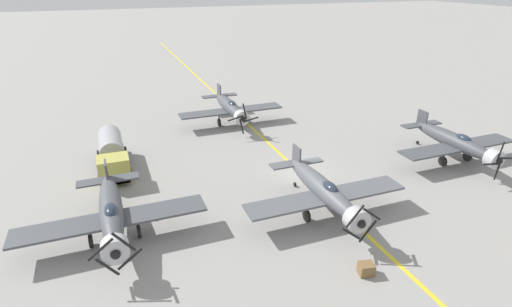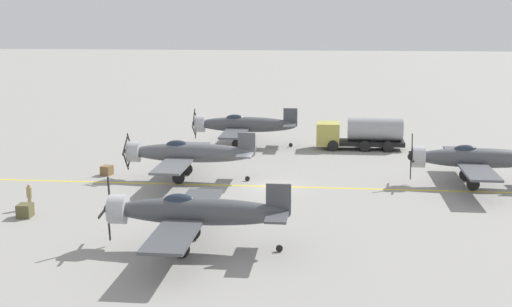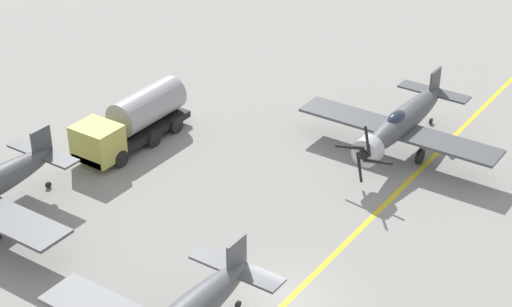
# 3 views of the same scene
# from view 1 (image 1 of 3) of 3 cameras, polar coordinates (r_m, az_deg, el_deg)

# --- Properties ---
(ground_plane) EXTENTS (400.00, 400.00, 0.00)m
(ground_plane) POSITION_cam_1_polar(r_m,az_deg,el_deg) (35.19, 6.80, -3.17)
(ground_plane) COLOR gray
(taxiway_stripe) EXTENTS (0.30, 160.00, 0.01)m
(taxiway_stripe) POSITION_cam_1_polar(r_m,az_deg,el_deg) (35.19, 6.80, -3.16)
(taxiway_stripe) COLOR yellow
(taxiway_stripe) RESTS_ON ground
(airplane_mid_left) EXTENTS (12.00, 9.98, 3.79)m
(airplane_mid_left) POSITION_cam_1_polar(r_m,az_deg,el_deg) (41.05, 26.63, 1.49)
(airplane_mid_left) COLOR #46484D
(airplane_mid_left) RESTS_ON ground
(airplane_mid_right) EXTENTS (12.00, 9.98, 3.65)m
(airplane_mid_right) POSITION_cam_1_polar(r_m,az_deg,el_deg) (27.66, -19.95, -7.99)
(airplane_mid_right) COLOR #484B50
(airplane_mid_right) RESTS_ON ground
(airplane_near_center) EXTENTS (12.00, 9.98, 3.78)m
(airplane_near_center) POSITION_cam_1_polar(r_m,az_deg,el_deg) (46.69, -3.70, 6.61)
(airplane_near_center) COLOR #4B4E53
(airplane_near_center) RESTS_ON ground
(airplane_mid_center) EXTENTS (12.00, 9.98, 3.65)m
(airplane_mid_center) POSITION_cam_1_polar(r_m,az_deg,el_deg) (28.96, 9.72, -5.24)
(airplane_mid_center) COLOR #57595E
(airplane_mid_center) RESTS_ON ground
(fuel_tanker) EXTENTS (2.67, 8.00, 2.98)m
(fuel_tanker) POSITION_cam_1_polar(r_m,az_deg,el_deg) (37.69, -19.86, -0.06)
(fuel_tanker) COLOR black
(fuel_tanker) RESTS_ON ground
(supply_crate_by_tanker) EXTENTS (1.00, 0.89, 0.72)m
(supply_crate_by_tanker) POSITION_cam_1_polar(r_m,az_deg,el_deg) (25.10, 15.46, -15.61)
(supply_crate_by_tanker) COLOR brown
(supply_crate_by_tanker) RESTS_ON ground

